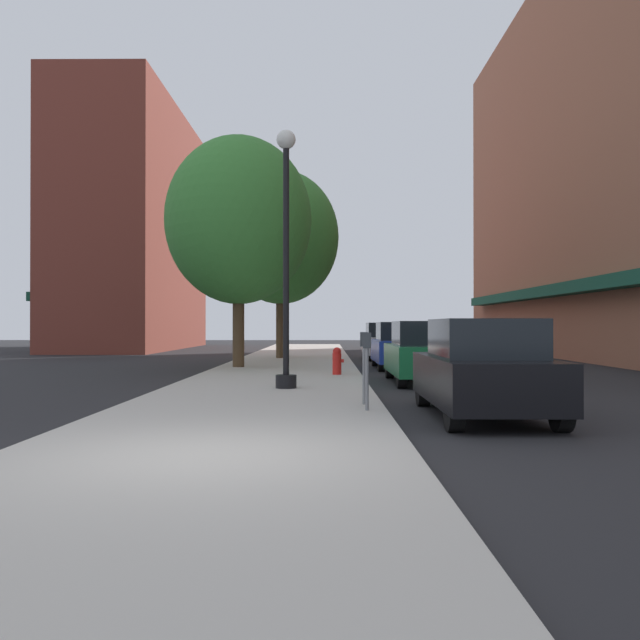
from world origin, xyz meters
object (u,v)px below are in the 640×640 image
tree_near (239,220)px  car_white (384,342)px  car_blue (400,346)px  tree_mid (281,238)px  parking_meter_near (364,359)px  car_black (483,370)px  fire_hydrant (337,361)px  car_green (424,353)px  lamppost (286,253)px  parking_meter_far (367,361)px

tree_near → car_white: 10.28m
tree_near → car_blue: size_ratio=1.84×
tree_near → tree_mid: tree_mid is taller
parking_meter_near → car_black: (1.95, -0.88, -0.14)m
tree_near → car_black: size_ratio=1.84×
tree_mid → car_white: bearing=11.1°
fire_hydrant → car_green: (2.31, -1.48, 0.29)m
tree_mid → car_white: size_ratio=1.91×
tree_mid → car_green: bearing=-68.4°
tree_mid → car_white: 6.57m
tree_mid → car_blue: tree_mid is taller
fire_hydrant → parking_meter_near: (0.36, -7.51, 0.43)m
car_black → car_white: bearing=92.0°
fire_hydrant → car_black: car_black is taller
parking_meter_near → tree_near: 12.47m
tree_near → parking_meter_near: bearing=-71.7°
lamppost → fire_hydrant: 5.21m
fire_hydrant → tree_mid: tree_mid is taller
lamppost → parking_meter_far: size_ratio=4.50×
tree_mid → tree_near: bearing=-98.9°
lamppost → parking_meter_far: bearing=-68.6°
fire_hydrant → car_black: 8.71m
lamppost → fire_hydrant: lamppost is taller
tree_mid → car_black: bearing=-76.0°
fire_hydrant → lamppost: bearing=-106.1°
car_blue → car_white: bearing=88.8°
lamppost → parking_meter_near: size_ratio=4.50×
parking_meter_far → car_green: (1.95, 6.89, -0.14)m
car_black → car_blue: bearing=92.0°
parking_meter_near → tree_mid: bearing=98.6°
lamppost → fire_hydrant: (1.24, 4.29, -2.68)m
car_green → car_white: same height
lamppost → car_black: 5.93m
fire_hydrant → car_green: bearing=-32.7°
car_black → tree_near: bearing=117.1°
car_green → car_blue: 6.08m
car_green → parking_meter_far: bearing=-107.9°
tree_mid → car_white: tree_mid is taller
car_blue → tree_near: bearing=-171.6°
parking_meter_near → lamppost: bearing=116.4°
fire_hydrant → car_white: 11.30m
parking_meter_far → fire_hydrant: bearing=92.5°
car_black → tree_mid: bearing=106.0°
car_green → car_white: 12.54m
lamppost → fire_hydrant: size_ratio=7.47×
tree_mid → car_blue: 8.56m
parking_meter_far → car_white: 19.53m
car_green → car_blue: same height
parking_meter_far → car_blue: size_ratio=0.30×
tree_mid → parking_meter_near: bearing=-81.4°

